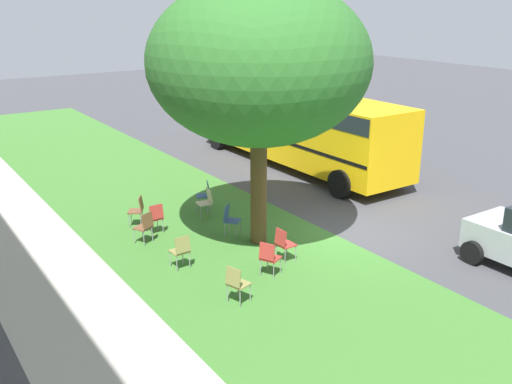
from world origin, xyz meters
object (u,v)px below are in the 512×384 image
(chair_0, at_px, (155,216))
(chair_8, at_px, (206,200))
(chair_1, at_px, (269,256))
(chair_3, at_px, (230,218))
(chair_9, at_px, (138,209))
(chair_2, at_px, (181,249))
(chair_6, at_px, (284,242))
(street_tree, at_px, (259,63))
(chair_7, at_px, (205,193))
(school_bus, at_px, (297,121))
(chair_4, at_px, (237,282))
(chair_5, at_px, (145,225))

(chair_0, height_order, chair_8, same)
(chair_0, height_order, chair_1, same)
(chair_0, xyz_separation_m, chair_3, (-1.30, -1.68, 0.00))
(chair_8, relative_size, chair_9, 1.00)
(chair_2, relative_size, chair_6, 1.00)
(chair_2, distance_m, chair_3, 2.39)
(street_tree, height_order, chair_7, street_tree)
(chair_3, bearing_deg, chair_0, 52.31)
(school_bus, bearing_deg, chair_2, 125.74)
(chair_3, distance_m, chair_4, 3.84)
(street_tree, height_order, chair_8, street_tree)
(chair_1, distance_m, chair_7, 5.04)
(chair_1, relative_size, chair_8, 1.00)
(chair_2, relative_size, chair_3, 1.00)
(chair_6, height_order, chair_8, same)
(chair_1, height_order, chair_5, same)
(chair_5, bearing_deg, chair_1, -154.90)
(chair_4, height_order, chair_5, same)
(chair_2, bearing_deg, chair_9, -4.89)
(chair_3, relative_size, chair_5, 1.00)
(chair_0, distance_m, chair_5, 0.70)
(chair_3, bearing_deg, chair_6, -174.30)
(chair_2, bearing_deg, chair_6, -114.83)
(chair_2, relative_size, school_bus, 0.08)
(chair_6, height_order, chair_9, same)
(street_tree, distance_m, school_bus, 8.40)
(chair_5, relative_size, chair_8, 1.00)
(chair_4, height_order, school_bus, school_bus)
(school_bus, bearing_deg, chair_8, 117.66)
(chair_6, bearing_deg, chair_9, 25.24)
(chair_4, xyz_separation_m, chair_9, (5.48, -0.07, 0.00))
(chair_2, height_order, chair_9, same)
(chair_5, height_order, chair_6, same)
(chair_0, height_order, chair_2, same)
(chair_3, height_order, chair_8, same)
(chair_5, height_order, chair_8, same)
(chair_4, relative_size, chair_7, 1.00)
(chair_6, xyz_separation_m, chair_9, (4.35, 2.05, 0.00))
(chair_9, xyz_separation_m, school_bus, (2.55, -7.80, 1.24))
(chair_5, xyz_separation_m, chair_9, (1.32, -0.37, 0.00))
(chair_3, bearing_deg, street_tree, -153.82)
(chair_2, xyz_separation_m, chair_9, (3.27, -0.28, 0.00))
(street_tree, bearing_deg, school_bus, -45.34)
(school_bus, bearing_deg, chair_6, 140.15)
(street_tree, xyz_separation_m, chair_3, (0.82, 0.40, -4.28))
(chair_2, bearing_deg, school_bus, -54.26)
(chair_4, bearing_deg, chair_7, -23.05)
(chair_1, height_order, chair_6, same)
(chair_5, bearing_deg, street_tree, -122.25)
(street_tree, relative_size, chair_6, 7.82)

